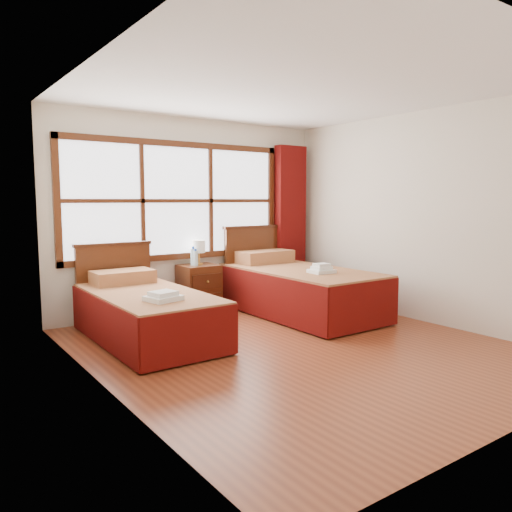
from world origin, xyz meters
TOP-DOWN VIEW (x-y plane):
  - floor at (0.00, 0.00)m, footprint 4.50×4.50m
  - ceiling at (0.00, 0.00)m, footprint 4.50×4.50m
  - wall_back at (0.00, 2.25)m, footprint 4.00×0.00m
  - wall_left at (-2.00, 0.00)m, footprint 0.00×4.50m
  - wall_right at (2.00, 0.00)m, footprint 0.00×4.50m
  - window at (-0.25, 2.21)m, footprint 3.16×0.06m
  - curtain at (1.60, 2.11)m, footprint 0.50×0.16m
  - bed_left at (-1.17, 1.20)m, footprint 1.03×2.05m
  - bed_right at (0.98, 1.20)m, footprint 1.17×2.27m
  - nightstand at (-0.06, 1.99)m, footprint 0.49×0.48m
  - towels_left at (-1.22, 0.63)m, footprint 0.36×0.33m
  - towels_right at (0.95, 0.70)m, footprint 0.30×0.27m
  - lamp at (-0.03, 2.04)m, footprint 0.17×0.17m
  - bottle_near at (-0.15, 1.99)m, footprint 0.07×0.07m
  - bottle_far at (-0.14, 1.94)m, footprint 0.06×0.06m

SIDE VIEW (x-z plane):
  - floor at x=0.00m, z-range 0.00..0.00m
  - bed_left at x=-1.17m, z-range -0.19..0.80m
  - nightstand at x=-0.06m, z-range 0.00..0.65m
  - bed_right at x=0.98m, z-range -0.22..0.92m
  - towels_left at x=-1.22m, z-range 0.52..0.62m
  - towels_right at x=0.95m, z-range 0.60..0.72m
  - bottle_far at x=-0.14m, z-range 0.64..0.87m
  - bottle_near at x=-0.15m, z-range 0.64..0.89m
  - lamp at x=-0.03m, z-range 0.72..1.05m
  - curtain at x=1.60m, z-range 0.02..2.32m
  - wall_back at x=0.00m, z-range -0.70..3.30m
  - wall_left at x=-2.00m, z-range -0.95..3.55m
  - wall_right at x=2.00m, z-range -0.95..3.55m
  - window at x=-0.25m, z-range 0.72..2.28m
  - ceiling at x=0.00m, z-range 2.60..2.60m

